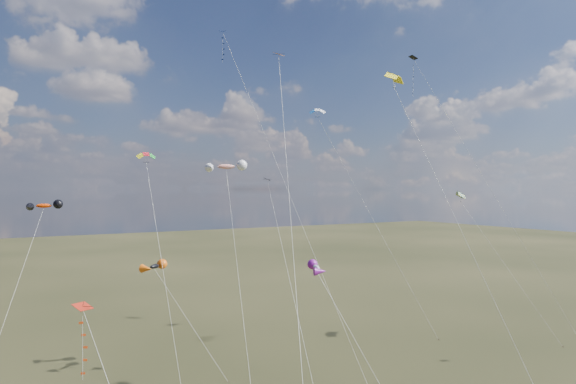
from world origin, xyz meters
TOP-DOWN VIEW (x-y plane):
  - diamond_black_high at (23.53, 21.47)m, footprint 11.64×18.20m
  - diamond_navy_tall at (-0.13, 31.86)m, footprint 4.67×26.32m
  - diamond_black_mid at (-3.00, 14.20)m, footprint 2.15×13.15m
  - diamond_red_low at (-22.66, 3.95)m, footprint 3.73×9.53m
  - diamond_orange_center at (-7.74, 5.06)m, footprint 12.47×25.44m
  - parafoil_yellow at (5.19, 7.01)m, footprint 3.09×20.23m
  - parafoil_blue_white at (13.80, 32.84)m, footprint 9.51×16.84m
  - parafoil_striped at (25.50, 16.80)m, footprint 8.73×10.78m
  - parafoil_tricolor at (-12.72, 27.20)m, footprint 2.05×15.11m
  - novelty_black_orange at (-12.47, 24.84)m, footprint 6.88×8.57m
  - novelty_orange_black at (-23.02, 26.97)m, footprint 8.32×13.09m
  - novelty_white_purple at (-6.69, 2.36)m, footprint 3.41×12.31m
  - novelty_redwhite_stripe at (-5.25, 22.44)m, footprint 7.07×18.43m

SIDE VIEW (x-z plane):
  - diamond_red_low at x=-22.66m, z-range 3.40..15.63m
  - novelty_black_orange at x=-12.47m, z-range 5.21..16.89m
  - novelty_white_purple at x=-6.69m, z-range 6.46..20.35m
  - diamond_black_mid at x=-3.00m, z-range 3.90..24.39m
  - novelty_orange_black at x=-23.02m, z-range 8.48..26.70m
  - parafoil_striped at x=25.50m, z-range 8.99..28.44m
  - diamond_orange_center at x=-7.74m, z-range 5.51..37.86m
  - novelty_redwhite_stripe at x=-5.25m, z-range 10.50..32.99m
  - parafoil_tricolor at x=-12.72m, z-range 11.15..34.84m
  - parafoil_yellow at x=5.19m, z-range 14.57..45.32m
  - parafoil_blue_white at x=13.80m, z-range 14.93..46.39m
  - diamond_black_high at x=23.53m, z-range 13.67..51.33m
  - diamond_navy_tall at x=-0.13m, z-range 14.48..55.16m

